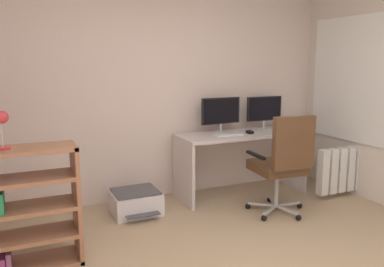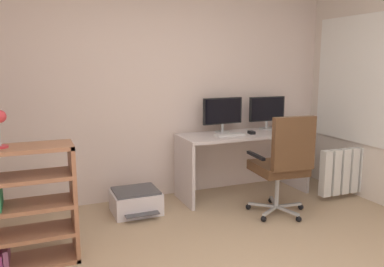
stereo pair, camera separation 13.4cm
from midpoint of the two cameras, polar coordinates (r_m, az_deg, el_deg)
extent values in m
cube|color=silver|center=(4.61, -6.64, 6.24)|extent=(4.47, 0.10, 2.53)
cube|color=white|center=(4.99, 22.62, 7.19)|extent=(0.01, 1.45, 1.40)
cube|color=white|center=(4.98, 22.56, 7.19)|extent=(0.02, 1.53, 1.48)
cube|color=silver|center=(4.71, 6.41, -0.12)|extent=(1.55, 0.58, 0.04)
cube|color=silver|center=(4.46, -2.13, -5.63)|extent=(0.04, 0.56, 0.72)
cube|color=silver|center=(5.21, 13.52, -3.60)|extent=(0.04, 0.56, 0.72)
cylinder|color=#B2B5B7|center=(4.73, 3.33, 0.27)|extent=(0.18, 0.18, 0.01)
cylinder|color=#B2B5B7|center=(4.72, 3.34, 0.96)|extent=(0.03, 0.03, 0.10)
cube|color=black|center=(4.69, 3.36, 3.32)|extent=(0.51, 0.07, 0.31)
cube|color=black|center=(4.68, 3.50, 3.29)|extent=(0.48, 0.04, 0.29)
cylinder|color=#B2B5B7|center=(5.04, 9.56, 0.77)|extent=(0.18, 0.18, 0.01)
cylinder|color=#B2B5B7|center=(5.04, 9.58, 1.42)|extent=(0.03, 0.03, 0.10)
cube|color=black|center=(5.01, 9.65, 3.58)|extent=(0.48, 0.05, 0.30)
cube|color=black|center=(4.99, 9.78, 3.55)|extent=(0.45, 0.02, 0.28)
cube|color=silver|center=(4.52, 4.43, -0.16)|extent=(0.34, 0.14, 0.02)
cube|color=black|center=(4.66, 7.54, 0.19)|extent=(0.07, 0.11, 0.03)
cube|color=#B7BABC|center=(4.44, 12.86, -9.91)|extent=(0.30, 0.06, 0.02)
sphere|color=black|center=(4.54, 14.47, -10.10)|extent=(0.06, 0.06, 0.06)
cube|color=#B7BABC|center=(4.51, 10.75, -9.54)|extent=(0.15, 0.29, 0.02)
sphere|color=black|center=(4.66, 10.34, -9.39)|extent=(0.06, 0.06, 0.06)
cube|color=#B7BABC|center=(4.38, 9.18, -10.06)|extent=(0.25, 0.22, 0.02)
sphere|color=black|center=(4.42, 7.21, -10.41)|extent=(0.06, 0.06, 0.06)
cube|color=#B7BABC|center=(4.24, 10.34, -10.81)|extent=(0.27, 0.18, 0.02)
sphere|color=black|center=(4.13, 9.44, -11.98)|extent=(0.06, 0.06, 0.06)
cube|color=#B7BABC|center=(4.28, 12.69, -10.70)|extent=(0.10, 0.30, 0.02)
sphere|color=black|center=(4.21, 14.27, -11.73)|extent=(0.06, 0.06, 0.06)
cylinder|color=#B7BABC|center=(4.31, 11.25, -7.85)|extent=(0.04, 0.04, 0.38)
cube|color=brown|center=(4.24, 11.36, -4.79)|extent=(0.52, 0.53, 0.10)
cube|color=brown|center=(3.94, 13.57, -1.34)|extent=(0.45, 0.11, 0.53)
cube|color=black|center=(4.08, 8.28, -3.12)|extent=(0.07, 0.35, 0.03)
cube|color=black|center=(4.34, 14.40, -2.52)|extent=(0.07, 0.35, 0.03)
cube|color=#A2694A|center=(3.37, -17.47, -9.37)|extent=(0.03, 0.34, 0.95)
cube|color=#A2694A|center=(3.23, -25.46, -2.24)|extent=(0.89, 0.34, 0.03)
cube|color=#A2694A|center=(3.53, -24.27, -17.01)|extent=(0.89, 0.34, 0.03)
cube|color=#A2694A|center=(3.44, -24.56, -13.57)|extent=(0.82, 0.34, 0.03)
cube|color=#A2694A|center=(3.35, -24.85, -9.96)|extent=(0.82, 0.34, 0.03)
cube|color=#A2694A|center=(3.29, -25.15, -6.17)|extent=(0.82, 0.34, 0.03)
cube|color=#9F3F83|center=(3.51, -26.92, -16.04)|extent=(0.06, 0.28, 0.12)
cube|color=#93527A|center=(3.50, -26.02, -15.75)|extent=(0.04, 0.28, 0.15)
cube|color=#2D8E55|center=(3.34, -27.03, -8.52)|extent=(0.05, 0.29, 0.16)
cylinder|color=#CD323A|center=(3.23, -26.79, -1.92)|extent=(0.11, 0.11, 0.02)
cylinder|color=silver|center=(3.21, -26.93, -0.11)|extent=(0.01, 0.01, 0.19)
sphere|color=#CD323A|center=(3.19, -26.93, 2.11)|extent=(0.10, 0.10, 0.10)
cube|color=white|center=(4.29, -9.06, -9.88)|extent=(0.50, 0.42, 0.23)
cube|color=#4C4C51|center=(4.25, -9.10, -8.27)|extent=(0.46, 0.39, 0.02)
cube|color=#4C4C51|center=(4.08, -8.08, -11.62)|extent=(0.35, 0.10, 0.01)
cube|color=white|center=(4.80, 17.68, -5.40)|extent=(0.10, 0.10, 0.53)
cube|color=white|center=(4.89, 18.85, -5.19)|extent=(0.10, 0.10, 0.53)
cube|color=white|center=(4.98, 19.98, -4.98)|extent=(0.10, 0.10, 0.53)
cube|color=white|center=(5.07, 21.06, -4.78)|extent=(0.10, 0.10, 0.53)
cube|color=white|center=(5.17, 22.11, -4.58)|extent=(0.10, 0.10, 0.53)
cube|color=white|center=(5.26, 23.12, -4.39)|extent=(0.10, 0.10, 0.53)
cube|color=white|center=(5.36, 24.09, -4.21)|extent=(0.10, 0.10, 0.53)
camera|label=1|loc=(0.07, -90.94, -0.17)|focal=36.84mm
camera|label=2|loc=(0.07, 89.06, 0.17)|focal=36.84mm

